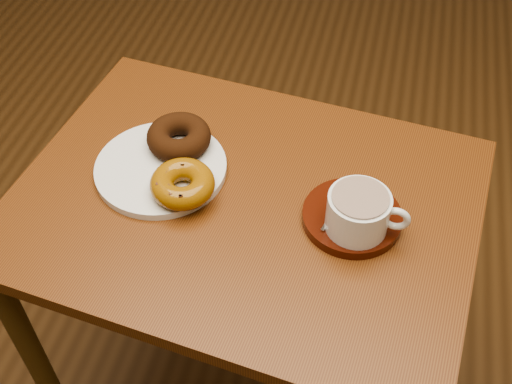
% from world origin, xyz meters
% --- Properties ---
extents(cafe_table, '(0.82, 0.65, 0.71)m').
position_xyz_m(cafe_table, '(0.23, 0.05, 0.59)').
color(cafe_table, brown).
rests_on(cafe_table, ground).
extents(donut_plate, '(0.27, 0.27, 0.01)m').
position_xyz_m(donut_plate, '(0.08, 0.08, 0.71)').
color(donut_plate, silver).
rests_on(donut_plate, cafe_table).
extents(donut_cinnamon, '(0.14, 0.14, 0.04)m').
position_xyz_m(donut_cinnamon, '(0.09, 0.14, 0.74)').
color(donut_cinnamon, black).
rests_on(donut_cinnamon, donut_plate).
extents(donut_caramel, '(0.12, 0.12, 0.04)m').
position_xyz_m(donut_caramel, '(0.13, 0.03, 0.74)').
color(donut_caramel, '#905B0F').
rests_on(donut_caramel, donut_plate).
extents(saucer, '(0.19, 0.19, 0.02)m').
position_xyz_m(saucer, '(0.41, 0.05, 0.72)').
color(saucer, '#3A1108').
rests_on(saucer, cafe_table).
extents(coffee_cup, '(0.13, 0.10, 0.07)m').
position_xyz_m(coffee_cup, '(0.42, 0.02, 0.76)').
color(coffee_cup, silver).
rests_on(coffee_cup, saucer).
extents(teaspoon, '(0.03, 0.09, 0.01)m').
position_xyz_m(teaspoon, '(0.39, 0.06, 0.73)').
color(teaspoon, silver).
rests_on(teaspoon, saucer).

